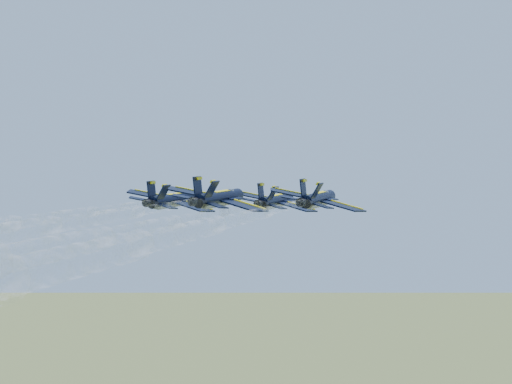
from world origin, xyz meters
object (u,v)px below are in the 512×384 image
Objects in this scene: jet_lead at (277,201)px; jet_slot at (220,198)px; jet_left at (174,200)px; jet_right at (319,199)px.

jet_slot is at bearing -92.54° from jet_lead.
jet_left is 1.00× the size of jet_slot.
jet_right is 1.00× the size of jet_slot.
jet_right and jet_slot have the same top height.
jet_right is at bearing -1.17° from jet_left.
jet_right is (19.68, 6.11, 0.00)m from jet_left.
jet_lead is at bearing 87.46° from jet_slot.
jet_slot is (5.78, -20.31, 0.00)m from jet_lead.
jet_lead is 15.97m from jet_left.
jet_left is (-7.47, -14.11, 0.00)m from jet_lead.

